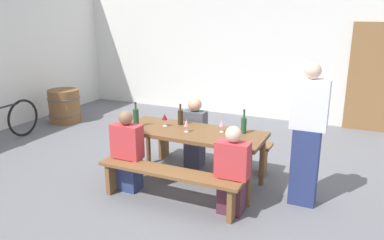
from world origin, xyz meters
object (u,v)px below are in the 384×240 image
object	(u,v)px
seated_guest_near_0	(128,153)
standing_host	(307,138)
wooden_door	(373,78)
seated_guest_far_0	(195,134)
bench_near	(168,178)
wine_bottle_2	(180,117)
tasting_table	(192,137)
wine_bottle_0	(136,117)
bench_far	(211,143)
seated_guest_near_1	(232,173)
wine_glass_0	(186,123)
wine_glass_1	(165,117)
wine_bottle_1	(244,125)
wine_glass_2	(222,123)
wine_barrel	(64,106)
parked_bicycle_0	(0,124)

from	to	relation	value
seated_guest_near_0	standing_host	world-z (taller)	standing_host
wooden_door	standing_host	bearing A→B (deg)	-100.70
seated_guest_near_0	seated_guest_far_0	bearing A→B (deg)	-24.06
bench_near	wine_bottle_2	world-z (taller)	wine_bottle_2
tasting_table	wooden_door	bearing A→B (deg)	59.40
wine_bottle_0	seated_guest_far_0	bearing A→B (deg)	49.31
bench_far	seated_guest_far_0	size ratio (longest dim) A/B	1.72
bench_far	seated_guest_near_1	world-z (taller)	seated_guest_near_1
wine_glass_0	seated_guest_near_1	size ratio (longest dim) A/B	0.16
wine_glass_0	wine_glass_1	size ratio (longest dim) A/B	0.97
wine_bottle_1	wine_bottle_2	distance (m)	0.93
wine_glass_2	seated_guest_near_1	bearing A→B (deg)	-59.81
wine_glass_2	wine_barrel	bearing A→B (deg)	160.29
wine_bottle_1	standing_host	size ratio (longest dim) A/B	0.18
wooden_door	standing_host	world-z (taller)	wooden_door
seated_guest_far_0	wine_barrel	bearing A→B (deg)	-106.66
wooden_door	seated_guest_far_0	size ratio (longest dim) A/B	1.95
wine_glass_2	parked_bicycle_0	xyz separation A→B (m)	(-4.13, -0.10, -0.50)
wine_bottle_1	wine_glass_1	bearing A→B (deg)	-171.74
wooden_door	parked_bicycle_0	size ratio (longest dim) A/B	1.24
tasting_table	seated_guest_near_1	bearing A→B (deg)	-35.19
tasting_table	parked_bicycle_0	bearing A→B (deg)	179.73
parked_bicycle_0	wine_glass_0	bearing A→B (deg)	-92.99
seated_guest_near_0	seated_guest_far_0	xyz separation A→B (m)	(0.48, 1.07, 0.01)
wooden_door	wine_bottle_2	distance (m)	4.22
wine_bottle_2	seated_guest_near_0	size ratio (longest dim) A/B	0.27
seated_guest_near_0	parked_bicycle_0	bearing A→B (deg)	79.82
seated_guest_near_1	wine_barrel	world-z (taller)	seated_guest_near_1
tasting_table	seated_guest_near_0	xyz separation A→B (m)	(-0.68, -0.53, -0.16)
bench_far	seated_guest_far_0	world-z (taller)	seated_guest_far_0
wine_bottle_2	parked_bicycle_0	xyz separation A→B (m)	(-3.48, -0.18, -0.49)
wine_glass_1	wine_glass_2	xyz separation A→B (m)	(0.81, 0.08, -0.01)
standing_host	wine_glass_1	bearing A→B (deg)	0.68
wine_bottle_1	seated_guest_far_0	size ratio (longest dim) A/B	0.30
wine_bottle_0	wine_glass_0	size ratio (longest dim) A/B	1.99
wine_barrel	parked_bicycle_0	xyz separation A→B (m)	(-0.01, -1.57, 0.02)
wine_bottle_2	wine_glass_0	world-z (taller)	wine_bottle_2
bench_near	parked_bicycle_0	bearing A→B (deg)	169.40
seated_guest_near_1	seated_guest_far_0	world-z (taller)	seated_guest_far_0
seated_guest_near_1	wine_barrel	xyz separation A→B (m)	(-4.49, 2.12, -0.15)
bench_near	wine_glass_2	bearing A→B (deg)	64.64
wine_glass_0	standing_host	bearing A→B (deg)	4.84
seated_guest_near_0	wine_barrel	bearing A→B (deg)	55.20
wine_bottle_1	seated_guest_far_0	bearing A→B (deg)	158.24
tasting_table	wine_glass_0	bearing A→B (deg)	-122.83
seated_guest_near_0	wine_barrel	world-z (taller)	seated_guest_near_0
seated_guest_far_0	wine_bottle_2	bearing A→B (deg)	-11.39
bench_far	standing_host	bearing A→B (deg)	-23.03
wine_glass_1	wine_barrel	size ratio (longest dim) A/B	0.25
wine_glass_0	standing_host	distance (m)	1.53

